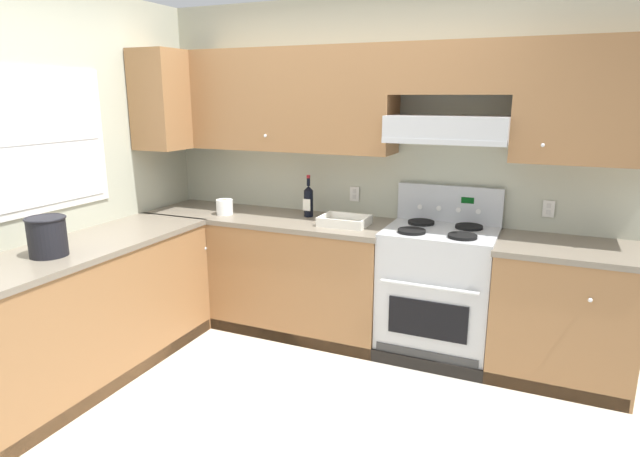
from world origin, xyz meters
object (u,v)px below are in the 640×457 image
at_px(bucket, 47,236).
at_px(paper_towel_roll, 225,207).
at_px(wine_bottle, 308,200).
at_px(bowl, 345,222).
at_px(stove, 437,291).

xyz_separation_m(bucket, paper_towel_roll, (0.32, 1.38, -0.06)).
relative_size(wine_bottle, bowl, 0.95).
distance_m(stove, bucket, 2.57).
distance_m(wine_bottle, bowl, 0.41).
height_order(bucket, paper_towel_roll, bucket).
relative_size(stove, bowl, 3.47).
bearing_deg(paper_towel_roll, stove, 3.45).
distance_m(bucket, paper_towel_roll, 1.42).
xyz_separation_m(stove, paper_towel_roll, (-1.70, -0.10, 0.49)).
bearing_deg(wine_bottle, bowl, -23.04).
relative_size(stove, wine_bottle, 3.66).
distance_m(stove, paper_towel_roll, 1.77).
distance_m(stove, bowl, 0.83).
relative_size(bowl, paper_towel_roll, 2.65).
distance_m(bowl, paper_towel_roll, 1.01).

